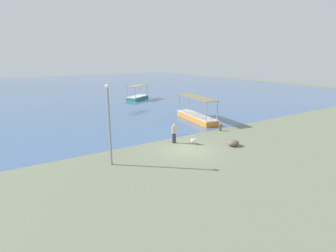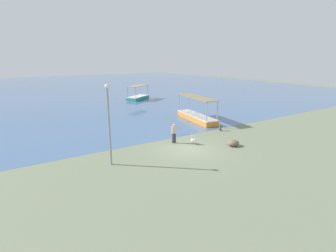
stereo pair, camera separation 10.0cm
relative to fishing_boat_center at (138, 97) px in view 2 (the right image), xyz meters
name	(u,v)px [view 2 (the right image)]	position (x,y,z in m)	size (l,w,h in m)	color
ground	(187,149)	(-7.89, -24.74, -0.48)	(120.00, 120.00, 0.00)	slate
harbor_water	(62,89)	(-7.89, 23.26, -0.48)	(110.00, 90.00, 0.00)	#44638D
fishing_boat_center	(138,97)	(0.00, 0.00, 0.00)	(4.85, 4.05, 2.39)	teal
fishing_boat_far_right	(197,116)	(-1.11, -17.50, 0.04)	(2.65, 7.02, 2.73)	orange
pelican	(194,140)	(-6.76, -24.19, -0.10)	(0.79, 0.42, 0.80)	#E0997A
lamp_post	(109,121)	(-14.13, -24.50, 2.61)	(0.28, 0.28, 5.48)	gray
mooring_bollard	(220,127)	(-1.90, -22.28, -0.10)	(0.24, 0.24, 0.72)	#47474C
fisherman_standing	(174,133)	(-7.93, -22.96, 0.43)	(0.44, 0.32, 1.69)	#382E49
net_pile	(233,143)	(-4.24, -26.27, -0.22)	(1.00, 0.85, 0.51)	brown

